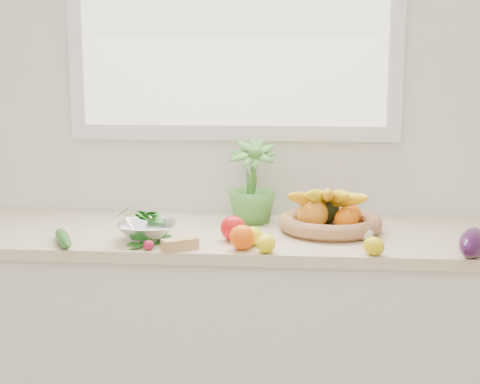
# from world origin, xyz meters

# --- Properties ---
(back_wall) EXTENTS (4.50, 0.02, 2.70)m
(back_wall) POSITION_xyz_m (0.00, 2.25, 1.35)
(back_wall) COLOR white
(back_wall) RESTS_ON ground
(counter_cabinet) EXTENTS (2.20, 0.58, 0.86)m
(counter_cabinet) POSITION_xyz_m (0.00, 1.95, 0.43)
(counter_cabinet) COLOR silver
(counter_cabinet) RESTS_ON ground
(countertop) EXTENTS (2.24, 0.62, 0.04)m
(countertop) POSITION_xyz_m (0.00, 1.95, 0.88)
(countertop) COLOR beige
(countertop) RESTS_ON counter_cabinet
(orange_loose) EXTENTS (0.09, 0.09, 0.08)m
(orange_loose) POSITION_xyz_m (0.08, 1.70, 0.94)
(orange_loose) COLOR #FF5A08
(orange_loose) RESTS_ON countertop
(lemon_a) EXTENTS (0.08, 0.09, 0.06)m
(lemon_a) POSITION_xyz_m (0.11, 1.76, 0.93)
(lemon_a) COLOR #E7E90C
(lemon_a) RESTS_ON countertop
(lemon_b) EXTENTS (0.06, 0.08, 0.06)m
(lemon_b) POSITION_xyz_m (0.16, 1.67, 0.93)
(lemon_b) COLOR yellow
(lemon_b) RESTS_ON countertop
(lemon_c) EXTENTS (0.10, 0.10, 0.06)m
(lemon_c) POSITION_xyz_m (0.50, 1.67, 0.93)
(lemon_c) COLOR #DCBD0B
(lemon_c) RESTS_ON countertop
(apple) EXTENTS (0.10, 0.10, 0.09)m
(apple) POSITION_xyz_m (0.04, 1.81, 0.94)
(apple) COLOR red
(apple) RESTS_ON countertop
(ginger) EXTENTS (0.13, 0.10, 0.04)m
(ginger) POSITION_xyz_m (-0.13, 1.68, 0.92)
(ginger) COLOR tan
(ginger) RESTS_ON countertop
(garlic_a) EXTENTS (0.05, 0.05, 0.04)m
(garlic_a) POSITION_xyz_m (0.31, 1.91, 0.92)
(garlic_a) COLOR beige
(garlic_a) RESTS_ON countertop
(garlic_b) EXTENTS (0.06, 0.06, 0.05)m
(garlic_b) POSITION_xyz_m (0.45, 1.98, 0.92)
(garlic_b) COLOR silver
(garlic_b) RESTS_ON countertop
(garlic_c) EXTENTS (0.07, 0.07, 0.04)m
(garlic_c) POSITION_xyz_m (0.49, 1.86, 0.92)
(garlic_c) COLOR beige
(garlic_c) RESTS_ON countertop
(eggplant) EXTENTS (0.15, 0.23, 0.09)m
(eggplant) POSITION_xyz_m (0.82, 1.69, 0.94)
(eggplant) COLOR #330E36
(eggplant) RESTS_ON countertop
(cucumber) EXTENTS (0.14, 0.23, 0.04)m
(cucumber) POSITION_xyz_m (-0.54, 1.72, 0.92)
(cucumber) COLOR #215C1B
(cucumber) RESTS_ON countertop
(radish) EXTENTS (0.03, 0.03, 0.03)m
(radish) POSITION_xyz_m (-0.23, 1.67, 0.92)
(radish) COLOR #B61639
(radish) RESTS_ON countertop
(potted_herb) EXTENTS (0.19, 0.19, 0.33)m
(potted_herb) POSITION_xyz_m (0.08, 2.10, 1.05)
(potted_herb) COLOR #479034
(potted_herb) RESTS_ON countertop
(fruit_basket) EXTENTS (0.40, 0.40, 0.19)m
(fruit_basket) POSITION_xyz_m (0.37, 1.98, 0.95)
(fruit_basket) COLOR tan
(fruit_basket) RESTS_ON countertop
(colander_with_spinach) EXTENTS (0.23, 0.23, 0.11)m
(colander_with_spinach) POSITION_xyz_m (-0.26, 1.79, 0.96)
(colander_with_spinach) COLOR silver
(colander_with_spinach) RESTS_ON countertop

